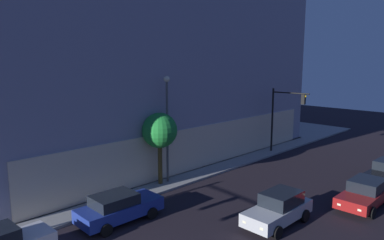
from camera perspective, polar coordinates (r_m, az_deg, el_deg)
name	(u,v)px	position (r m, az deg, el deg)	size (l,w,h in m)	color
modern_building	(99,40)	(40.06, -14.80, 12.30)	(32.82, 30.90, 21.96)	#4C4C51
traffic_light_far_corner	(283,110)	(33.99, 14.51, 1.52)	(0.51, 3.58, 6.05)	black
street_lamp_sidewalk	(167,116)	(24.81, -4.04, 0.70)	(0.44, 0.44, 7.55)	#525252
sidewalk_tree	(160,131)	(24.55, -5.23, -1.77)	(2.45, 2.45, 5.05)	brown
car_blue	(119,207)	(20.24, -11.74, -13.59)	(4.69, 2.21, 1.62)	navy
car_silver	(279,208)	(20.10, 13.77, -13.67)	(4.47, 2.02, 1.75)	#B7BABF
car_red	(365,193)	(24.17, 26.11, -10.52)	(4.71, 2.12, 1.62)	maroon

